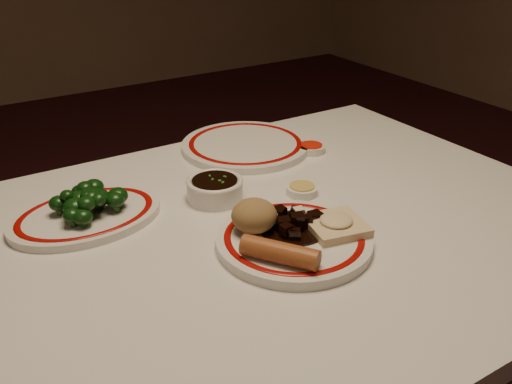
% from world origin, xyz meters
% --- Properties ---
extents(dining_table, '(1.20, 0.90, 0.75)m').
position_xyz_m(dining_table, '(0.00, 0.00, 0.66)').
color(dining_table, silver).
rests_on(dining_table, ground).
extents(main_plate, '(0.28, 0.28, 0.02)m').
position_xyz_m(main_plate, '(0.00, -0.08, 0.76)').
color(main_plate, silver).
rests_on(main_plate, dining_table).
extents(rice_mound, '(0.08, 0.08, 0.06)m').
position_xyz_m(rice_mound, '(-0.04, -0.03, 0.80)').
color(rice_mound, olive).
rests_on(rice_mound, main_plate).
extents(spring_roll, '(0.10, 0.12, 0.03)m').
position_xyz_m(spring_roll, '(-0.06, -0.13, 0.79)').
color(spring_roll, '#9E5327').
rests_on(spring_roll, main_plate).
extents(fried_wonton, '(0.11, 0.11, 0.03)m').
position_xyz_m(fried_wonton, '(0.08, -0.10, 0.78)').
color(fried_wonton, beige).
rests_on(fried_wonton, main_plate).
extents(stirfry_heap, '(0.12, 0.12, 0.03)m').
position_xyz_m(stirfry_heap, '(0.01, -0.06, 0.78)').
color(stirfry_heap, black).
rests_on(stirfry_heap, main_plate).
extents(broccoli_plate, '(0.29, 0.25, 0.02)m').
position_xyz_m(broccoli_plate, '(-0.27, 0.19, 0.76)').
color(broccoli_plate, silver).
rests_on(broccoli_plate, dining_table).
extents(broccoli_pile, '(0.14, 0.13, 0.05)m').
position_xyz_m(broccoli_pile, '(-0.26, 0.19, 0.79)').
color(broccoli_pile, '#23471C').
rests_on(broccoli_pile, broccoli_plate).
extents(soy_bowl, '(0.11, 0.11, 0.04)m').
position_xyz_m(soy_bowl, '(-0.03, 0.14, 0.77)').
color(soy_bowl, silver).
rests_on(soy_bowl, dining_table).
extents(sweet_sour_dish, '(0.06, 0.06, 0.02)m').
position_xyz_m(sweet_sour_dish, '(0.28, 0.23, 0.76)').
color(sweet_sour_dish, silver).
rests_on(sweet_sour_dish, dining_table).
extents(mustard_dish, '(0.06, 0.06, 0.02)m').
position_xyz_m(mustard_dish, '(0.13, 0.07, 0.76)').
color(mustard_dish, silver).
rests_on(mustard_dish, dining_table).
extents(far_plate, '(0.31, 0.31, 0.02)m').
position_xyz_m(far_plate, '(0.16, 0.33, 0.76)').
color(far_plate, silver).
rests_on(far_plate, dining_table).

